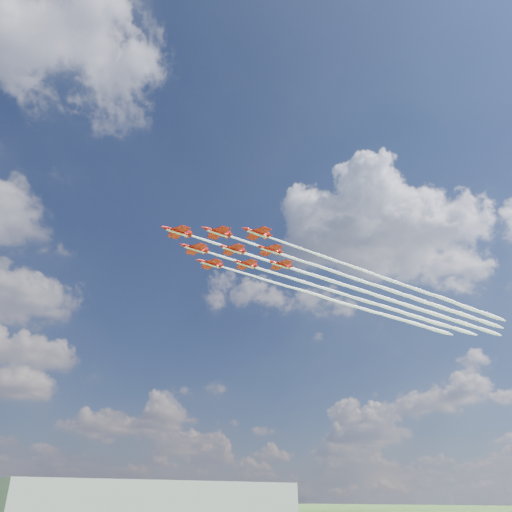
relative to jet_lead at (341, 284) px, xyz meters
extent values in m
cylinder|color=red|center=(-69.06, -1.07, 0.00)|extent=(7.79, 1.19, 1.07)
cone|color=red|center=(-73.92, -1.15, 0.00)|extent=(1.96, 1.10, 1.07)
cone|color=red|center=(-64.49, -1.00, 0.00)|extent=(1.47, 0.99, 0.97)
ellipsoid|color=black|center=(-71.00, -1.10, 0.44)|extent=(2.04, 0.92, 0.70)
cube|color=red|center=(-68.57, -1.06, -0.05)|extent=(3.25, 8.99, 0.14)
cube|color=red|center=(-65.17, -1.01, 0.00)|extent=(1.42, 3.52, 0.12)
cube|color=red|center=(-64.98, -1.01, 0.87)|extent=(1.56, 0.16, 1.75)
cube|color=silver|center=(-69.06, -1.07, -0.49)|extent=(7.31, 0.99, 0.12)
cylinder|color=red|center=(-58.98, -7.73, 0.00)|extent=(7.79, 1.19, 1.07)
cone|color=red|center=(-63.84, -7.80, 0.00)|extent=(1.96, 1.10, 1.07)
cone|color=red|center=(-54.41, -7.66, 0.00)|extent=(1.47, 0.99, 0.97)
ellipsoid|color=black|center=(-60.92, -7.76, 0.44)|extent=(2.04, 0.92, 0.70)
cube|color=red|center=(-58.49, -7.72, -0.05)|extent=(3.25, 8.99, 0.14)
cube|color=red|center=(-55.09, -7.67, 0.00)|extent=(1.42, 3.52, 0.12)
cube|color=red|center=(-54.90, -7.67, 0.87)|extent=(1.56, 0.16, 1.75)
cube|color=silver|center=(-58.98, -7.73, -0.49)|extent=(7.31, 0.99, 0.12)
cylinder|color=red|center=(-59.19, 5.90, 0.00)|extent=(7.79, 1.19, 1.07)
cone|color=red|center=(-64.05, 5.82, 0.00)|extent=(1.96, 1.10, 1.07)
cone|color=red|center=(-54.62, 5.97, 0.00)|extent=(1.47, 0.99, 0.97)
ellipsoid|color=black|center=(-61.14, 5.87, 0.44)|extent=(2.04, 0.92, 0.70)
cube|color=red|center=(-58.70, 5.91, -0.05)|extent=(3.25, 8.99, 0.14)
cube|color=red|center=(-55.30, 5.96, 0.00)|extent=(1.42, 3.52, 0.12)
cube|color=red|center=(-55.11, 5.96, 0.87)|extent=(1.56, 0.16, 1.75)
cube|color=silver|center=(-59.19, 5.90, -0.49)|extent=(7.31, 0.99, 0.12)
cylinder|color=red|center=(-48.90, -14.39, 0.00)|extent=(7.79, 1.19, 1.07)
cone|color=red|center=(-53.76, -14.46, 0.00)|extent=(1.96, 1.10, 1.07)
cone|color=red|center=(-44.33, -14.32, 0.00)|extent=(1.47, 0.99, 0.97)
ellipsoid|color=black|center=(-50.84, -14.42, 0.44)|extent=(2.04, 0.92, 0.70)
cube|color=red|center=(-48.41, -14.38, -0.05)|extent=(3.25, 8.99, 0.14)
cube|color=red|center=(-45.01, -14.33, 0.00)|extent=(1.42, 3.52, 0.12)
cube|color=red|center=(-44.82, -14.33, 0.87)|extent=(1.56, 0.16, 1.75)
cube|color=silver|center=(-48.90, -14.39, -0.49)|extent=(7.31, 0.99, 0.12)
cylinder|color=red|center=(-49.11, -0.76, 0.00)|extent=(7.79, 1.19, 1.07)
cone|color=red|center=(-53.97, -0.84, 0.00)|extent=(1.96, 1.10, 1.07)
cone|color=red|center=(-44.54, -0.69, 0.00)|extent=(1.47, 0.99, 0.97)
ellipsoid|color=black|center=(-51.06, -0.79, 0.44)|extent=(2.04, 0.92, 0.70)
cube|color=red|center=(-48.62, -0.75, -0.05)|extent=(3.25, 8.99, 0.14)
cube|color=red|center=(-45.22, -0.70, 0.00)|extent=(1.42, 3.52, 0.12)
cube|color=red|center=(-45.03, -0.70, 0.87)|extent=(1.56, 0.16, 1.75)
cube|color=silver|center=(-49.11, -0.76, -0.49)|extent=(7.31, 0.99, 0.12)
cylinder|color=red|center=(-49.32, 12.87, 0.00)|extent=(7.79, 1.19, 1.07)
cone|color=red|center=(-54.18, 12.79, 0.00)|extent=(1.96, 1.10, 1.07)
cone|color=red|center=(-44.75, 12.94, 0.00)|extent=(1.47, 0.99, 0.97)
ellipsoid|color=black|center=(-51.27, 12.84, 0.44)|extent=(2.04, 0.92, 0.70)
cube|color=red|center=(-48.84, 12.88, -0.05)|extent=(3.25, 8.99, 0.14)
cube|color=red|center=(-45.43, 12.93, 0.00)|extent=(1.42, 3.52, 0.12)
cube|color=red|center=(-45.24, 12.93, 0.87)|extent=(1.56, 0.16, 1.75)
cube|color=silver|center=(-49.32, 12.87, -0.49)|extent=(7.31, 0.99, 0.12)
cylinder|color=red|center=(-39.03, -7.42, 0.00)|extent=(7.79, 1.19, 1.07)
cone|color=red|center=(-43.89, -7.50, 0.00)|extent=(1.96, 1.10, 1.07)
cone|color=red|center=(-34.46, -7.35, 0.00)|extent=(1.47, 0.99, 0.97)
ellipsoid|color=black|center=(-40.97, -7.45, 0.44)|extent=(2.04, 0.92, 0.70)
cube|color=red|center=(-38.54, -7.41, -0.05)|extent=(3.25, 8.99, 0.14)
cube|color=red|center=(-35.14, -7.36, 0.00)|extent=(1.42, 3.52, 0.12)
cube|color=red|center=(-34.95, -7.36, 0.87)|extent=(1.56, 0.16, 1.75)
cube|color=silver|center=(-39.03, -7.42, -0.49)|extent=(7.31, 0.99, 0.12)
cylinder|color=red|center=(-39.24, 6.21, 0.00)|extent=(7.79, 1.19, 1.07)
cone|color=red|center=(-44.10, 6.13, 0.00)|extent=(1.96, 1.10, 1.07)
cone|color=red|center=(-34.67, 6.28, 0.00)|extent=(1.47, 0.99, 0.97)
ellipsoid|color=black|center=(-41.19, 6.18, 0.44)|extent=(2.04, 0.92, 0.70)
cube|color=red|center=(-38.76, 6.22, -0.05)|extent=(3.25, 8.99, 0.14)
cube|color=red|center=(-35.35, 6.27, 0.00)|extent=(1.42, 3.52, 0.12)
cube|color=red|center=(-35.16, 6.27, 0.87)|extent=(1.56, 0.16, 1.75)
cube|color=silver|center=(-39.24, 6.21, -0.49)|extent=(7.31, 0.99, 0.12)
cylinder|color=red|center=(-29.16, -0.45, 0.00)|extent=(7.79, 1.19, 1.07)
cone|color=red|center=(-34.02, -0.53, 0.00)|extent=(1.96, 1.10, 1.07)
cone|color=red|center=(-24.59, -0.38, 0.00)|extent=(1.47, 0.99, 0.97)
ellipsoid|color=black|center=(-31.11, -0.48, 0.44)|extent=(2.04, 0.92, 0.70)
cube|color=red|center=(-28.67, -0.44, -0.05)|extent=(3.25, 8.99, 0.14)
cube|color=red|center=(-25.27, -0.39, 0.00)|extent=(1.42, 3.52, 0.12)
cube|color=red|center=(-25.08, -0.39, 0.87)|extent=(1.56, 0.16, 1.75)
cube|color=silver|center=(-29.16, -0.45, -0.49)|extent=(7.31, 0.99, 0.12)
camera|label=1|loc=(-126.13, -122.70, -72.83)|focal=35.00mm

